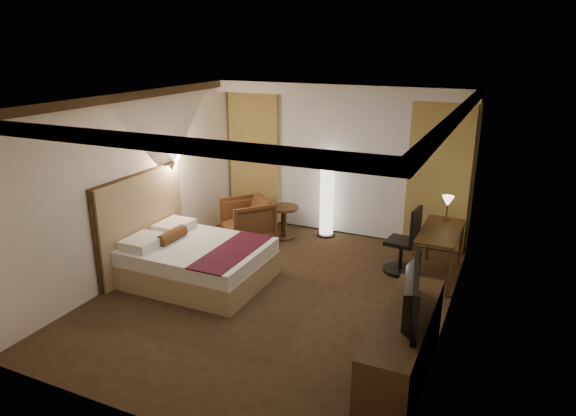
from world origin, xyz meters
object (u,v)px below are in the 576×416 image
at_px(side_table, 284,222).
at_px(floor_lamp, 327,195).
at_px(office_chair, 402,239).
at_px(desk, 439,254).
at_px(dresser, 402,347).
at_px(bed, 199,263).
at_px(armchair, 247,217).
at_px(television, 404,285).

height_order(side_table, floor_lamp, floor_lamp).
relative_size(floor_lamp, office_chair, 1.46).
distance_m(desk, dresser, 2.65).
bearing_deg(office_chair, dresser, -70.06).
xyz_separation_m(side_table, dresser, (2.81, -3.16, 0.08)).
bearing_deg(office_chair, bed, -142.81).
relative_size(bed, armchair, 2.40).
bearing_deg(dresser, office_chair, 102.91).
height_order(bed, office_chair, office_chair).
bearing_deg(desk, armchair, 176.74).
bearing_deg(side_table, dresser, -48.30).
distance_m(bed, desk, 3.54).
relative_size(office_chair, dresser, 0.55).
height_order(bed, floor_lamp, floor_lamp).
bearing_deg(side_table, bed, -101.03).
bearing_deg(television, floor_lamp, 20.74).
xyz_separation_m(bed, floor_lamp, (1.06, 2.50, 0.49)).
relative_size(floor_lamp, television, 1.35).
xyz_separation_m(side_table, floor_lamp, (0.65, 0.41, 0.48)).
bearing_deg(armchair, side_table, 69.97).
distance_m(desk, office_chair, 0.57).
xyz_separation_m(floor_lamp, dresser, (2.16, -3.57, -0.40)).
bearing_deg(dresser, television, 180.00).
bearing_deg(side_table, office_chair, -14.18).
height_order(armchair, side_table, armchair).
xyz_separation_m(floor_lamp, office_chair, (1.57, -0.98, -0.24)).
bearing_deg(bed, office_chair, 30.15).
relative_size(bed, desk, 1.52).
distance_m(armchair, television, 4.44).
bearing_deg(desk, bed, -153.59).
bearing_deg(side_table, floor_lamp, 32.45).
bearing_deg(side_table, armchair, -150.20).
xyz_separation_m(armchair, dresser, (3.38, -2.84, -0.03)).
distance_m(bed, side_table, 2.12).
relative_size(desk, office_chair, 1.20).
height_order(bed, armchair, armchair).
bearing_deg(dresser, desk, 91.08).
relative_size(armchair, television, 0.71).
height_order(floor_lamp, television, floor_lamp).
height_order(desk, television, television).
xyz_separation_m(armchair, side_table, (0.56, 0.32, -0.11)).
xyz_separation_m(bed, side_table, (0.41, 2.09, 0.01)).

